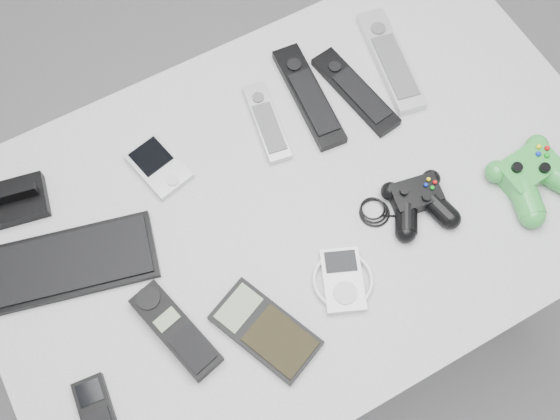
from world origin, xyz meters
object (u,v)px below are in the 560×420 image
calculator (265,330)px  controller_green (533,175)px  remote_black_b (355,91)px  cordless_handset (176,330)px  pda_keyboard (71,263)px  remote_silver_b (390,60)px  remote_black_a (309,95)px  remote_silver_a (267,122)px  controller_black (418,201)px  mp3_player (343,280)px  pda (159,166)px  mobile_phone (96,412)px  desk (299,214)px

calculator → controller_green: size_ratio=1.12×
remote_black_b → cordless_handset: size_ratio=1.19×
cordless_handset → controller_green: (0.70, -0.06, 0.01)m
pda_keyboard → remote_silver_b: remote_silver_b is taller
remote_black_a → calculator: bearing=-123.1°
remote_black_a → remote_silver_b: (0.19, -0.01, 0.00)m
remote_silver_a → controller_green: (0.37, -0.34, 0.02)m
remote_silver_a → controller_black: size_ratio=0.84×
controller_green → mp3_player: bearing=175.6°
calculator → controller_green: bearing=-21.3°
pda_keyboard → pda: size_ratio=2.53×
pda → remote_black_b: bearing=-17.7°
pda → mobile_phone: (-0.27, -0.35, 0.00)m
mp3_player → controller_green: (0.40, -0.00, 0.02)m
desk → remote_silver_b: remote_silver_b is taller
pda_keyboard → cordless_handset: (0.11, -0.20, 0.01)m
remote_black_a → remote_silver_a: bearing=-168.0°
pda → mp3_player: mp3_player is taller
pda_keyboard → pda: 0.24m
remote_black_b → mobile_phone: size_ratio=1.89×
controller_green → controller_black: bearing=159.9°
mobile_phone → controller_black: controller_black is taller
mobile_phone → mp3_player: 0.46m
pda_keyboard → remote_black_a: size_ratio=1.24×
remote_silver_a → mp3_player: bearing=-85.6°
remote_black_b → calculator: 0.50m
remote_silver_a → remote_black_b: size_ratio=0.82×
desk → remote_black_b: bearing=35.4°
remote_silver_b → mp3_player: remote_silver_b is taller
desk → controller_black: bearing=-32.2°
calculator → mobile_phone: bearing=154.9°
cordless_handset → controller_black: controller_black is taller
remote_black_b → mobile_phone: remote_black_b is taller
calculator → controller_black: controller_black is taller
desk → remote_silver_a: size_ratio=6.71×
desk → pda_keyboard: pda_keyboard is taller
remote_silver_a → calculator: remote_silver_a is taller
remote_silver_a → calculator: 0.40m
pda_keyboard → remote_black_b: 0.63m
controller_black → controller_green: size_ratio=1.30×
pda → mp3_player: 0.40m
calculator → remote_silver_b: bearing=14.4°
cordless_handset → controller_green: controller_green is taller
pda_keyboard → mp3_player: size_ratio=2.60×
calculator → remote_black_b: bearing=18.6°
desk → controller_green: bearing=-23.9°
desk → remote_black_b: 0.27m
pda_keyboard → mobile_phone: 0.26m
pda_keyboard → controller_green: size_ratio=1.83×
remote_silver_b → remote_silver_a: bearing=-167.4°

